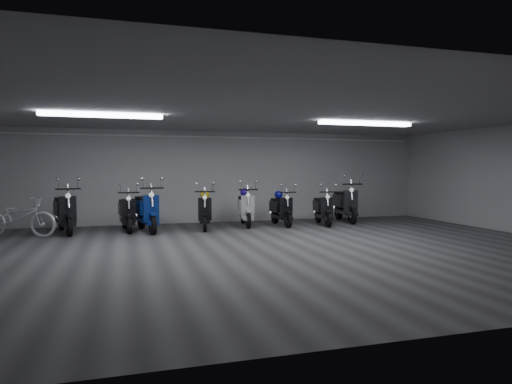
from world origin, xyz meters
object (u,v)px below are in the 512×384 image
object	(u,v)px
scooter_4	(146,204)
scooter_5	(205,205)
helmet_0	(245,192)
helmet_2	(205,195)
scooter_6	(246,203)
scooter_7	(281,204)
scooter_0	(65,205)
helmet_1	(279,195)
scooter_9	(345,198)
bicycle	(18,212)
scooter_1	(127,207)
scooter_8	(323,204)

from	to	relation	value
scooter_4	scooter_5	bearing A→B (deg)	-6.98
helmet_0	helmet_2	xyz separation A→B (m)	(-1.23, -0.33, -0.02)
scooter_6	scooter_7	xyz separation A→B (m)	(1.01, -0.24, -0.05)
scooter_0	helmet_1	bearing A→B (deg)	-13.55
scooter_6	helmet_1	size ratio (longest dim) A/B	7.54
scooter_9	bicycle	bearing A→B (deg)	-167.13
scooter_1	scooter_8	world-z (taller)	scooter_1
scooter_9	helmet_2	size ratio (longest dim) A/B	8.15
scooter_1	scooter_4	world-z (taller)	scooter_4
scooter_0	scooter_8	size ratio (longest dim) A/B	1.16
scooter_6	helmet_2	xyz separation A→B (m)	(-1.20, -0.08, 0.26)
scooter_8	scooter_5	bearing A→B (deg)	-171.98
scooter_8	helmet_1	size ratio (longest dim) A/B	6.98
scooter_5	scooter_8	size ratio (longest dim) A/B	1.06
scooter_7	helmet_2	distance (m)	2.23
helmet_2	helmet_1	bearing A→B (deg)	1.91
scooter_5	helmet_2	xyz separation A→B (m)	(0.04, 0.24, 0.28)
scooter_9	helmet_2	xyz separation A→B (m)	(-4.43, -0.17, 0.19)
helmet_1	helmet_2	world-z (taller)	helmet_2
scooter_5	helmet_2	distance (m)	0.37
scooter_1	scooter_6	distance (m)	3.30
scooter_7	helmet_1	xyz separation A→B (m)	(-0.00, 0.23, 0.27)
scooter_1	scooter_5	bearing A→B (deg)	-10.71
scooter_5	scooter_6	bearing A→B (deg)	24.63
scooter_5	bicycle	world-z (taller)	scooter_5
scooter_0	bicycle	distance (m)	1.08
scooter_1	scooter_4	bearing A→B (deg)	-34.69
scooter_9	helmet_2	distance (m)	4.43
scooter_7	helmet_2	size ratio (longest dim) A/B	6.80
scooter_8	helmet_0	bearing A→B (deg)	173.01
scooter_1	helmet_0	distance (m)	3.37
scooter_4	helmet_0	bearing A→B (deg)	2.75
scooter_5	scooter_6	distance (m)	1.28
scooter_0	helmet_0	distance (m)	4.88
scooter_0	bicycle	bearing A→B (deg)	-175.31
scooter_1	bicycle	size ratio (longest dim) A/B	0.95
bicycle	helmet_1	size ratio (longest dim) A/B	7.76
scooter_1	scooter_5	distance (m)	2.07
scooter_4	scooter_9	size ratio (longest dim) A/B	0.98
scooter_5	helmet_0	distance (m)	1.43
scooter_5	scooter_7	distance (m)	2.25
scooter_1	scooter_4	xyz separation A→B (m)	(0.50, -0.28, 0.07)
scooter_4	bicycle	distance (m)	3.03
scooter_0	helmet_2	bearing A→B (deg)	-13.89
scooter_7	bicycle	distance (m)	6.84
scooter_1	scooter_6	xyz separation A→B (m)	(3.30, 0.13, 0.02)
bicycle	helmet_2	distance (m)	4.66
scooter_6	scooter_8	bearing A→B (deg)	-2.53
helmet_1	scooter_4	bearing A→B (deg)	-173.93
scooter_4	scooter_5	size ratio (longest dim) A/B	1.11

